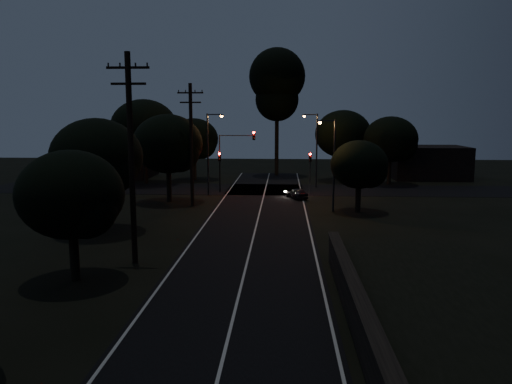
{
  "coord_description": "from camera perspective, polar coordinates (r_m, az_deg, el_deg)",
  "views": [
    {
      "loc": [
        1.9,
        -10.45,
        7.81
      ],
      "look_at": [
        0.0,
        24.0,
        2.5
      ],
      "focal_mm": 35.0,
      "sensor_mm": 36.0,
      "label": 1
    }
  ],
  "objects": [
    {
      "name": "building_left",
      "position": [
        66.42,
        -16.14,
        3.56
      ],
      "size": [
        10.0,
        8.0,
        4.4
      ],
      "primitive_type": "cube",
      "color": "black",
      "rests_on": "ground"
    },
    {
      "name": "tree_far_e",
      "position": [
        58.7,
        15.34,
        5.7
      ],
      "size": [
        6.08,
        6.08,
        7.72
      ],
      "color": "black",
      "rests_on": "ground"
    },
    {
      "name": "utility_pole_far",
      "position": [
        43.25,
        -7.41,
        5.59
      ],
      "size": [
        2.2,
        0.3,
        10.5
      ],
      "color": "black",
      "rests_on": "ground"
    },
    {
      "name": "tall_pine",
      "position": [
        65.58,
        2.42,
        12.25
      ],
      "size": [
        7.21,
        7.21,
        16.39
      ],
      "color": "black",
      "rests_on": "ground"
    },
    {
      "name": "road_surface",
      "position": [
        42.34,
        0.53,
        -1.87
      ],
      "size": [
        60.0,
        70.0,
        0.03
      ],
      "color": "black",
      "rests_on": "ground"
    },
    {
      "name": "streetlight_c",
      "position": [
        40.79,
        8.69,
        3.78
      ],
      "size": [
        1.46,
        0.26,
        7.5
      ],
      "color": "black",
      "rests_on": "ground"
    },
    {
      "name": "tree_left_d",
      "position": [
        45.56,
        -9.8,
        5.27
      ],
      "size": [
        6.26,
        6.26,
        7.95
      ],
      "color": "black",
      "rests_on": "ground"
    },
    {
      "name": "retaining_wall",
      "position": [
        16.33,
        25.05,
        -18.25
      ],
      "size": [
        6.93,
        26.0,
        1.6
      ],
      "color": "black",
      "rests_on": "ground"
    },
    {
      "name": "signal_mast",
      "position": [
        50.79,
        -2.3,
        4.82
      ],
      "size": [
        3.7,
        0.35,
        6.25
      ],
      "color": "black",
      "rests_on": "ground"
    },
    {
      "name": "tree_far_ne",
      "position": [
        60.81,
        10.15,
        6.41
      ],
      "size": [
        6.69,
        6.69,
        8.46
      ],
      "color": "black",
      "rests_on": "ground"
    },
    {
      "name": "building_right",
      "position": [
        66.24,
        19.04,
        3.24
      ],
      "size": [
        9.0,
        7.0,
        4.0
      ],
      "primitive_type": "cube",
      "color": "black",
      "rests_on": "ground"
    },
    {
      "name": "streetlight_b",
      "position": [
        54.65,
        6.76,
        5.36
      ],
      "size": [
        1.66,
        0.26,
        8.0
      ],
      "color": "black",
      "rests_on": "ground"
    },
    {
      "name": "tree_right_a",
      "position": [
        41.04,
        11.94,
        2.95
      ],
      "size": [
        4.61,
        4.61,
        5.86
      ],
      "color": "black",
      "rests_on": "ground"
    },
    {
      "name": "utility_pole_mid",
      "position": [
        26.73,
        -14.08,
        4.04
      ],
      "size": [
        2.2,
        0.3,
        11.0
      ],
      "color": "black",
      "rests_on": "ground"
    },
    {
      "name": "tree_left_c",
      "position": [
        34.67,
        -17.47,
        3.61
      ],
      "size": [
        6.06,
        6.06,
        7.65
      ],
      "color": "black",
      "rests_on": "ground"
    },
    {
      "name": "car",
      "position": [
        47.34,
        4.69,
        -0.15
      ],
      "size": [
        2.27,
        3.24,
        1.02
      ],
      "primitive_type": "imported",
      "rotation": [
        0.0,
        0.0,
        3.54
      ],
      "color": "black",
      "rests_on": "ground"
    },
    {
      "name": "tree_far_w",
      "position": [
        58.45,
        -12.45,
        7.03
      ],
      "size": [
        7.57,
        7.57,
        9.65
      ],
      "color": "black",
      "rests_on": "ground"
    },
    {
      "name": "streetlight_a",
      "position": [
        49.09,
        -5.31,
        5.0
      ],
      "size": [
        1.66,
        0.26,
        8.0
      ],
      "color": "black",
      "rests_on": "ground"
    },
    {
      "name": "tree_left_b",
      "position": [
        24.67,
        -20.11,
        -0.55
      ],
      "size": [
        4.92,
        4.92,
        6.25
      ],
      "color": "black",
      "rests_on": "ground"
    },
    {
      "name": "tree_far_nw",
      "position": [
        61.35,
        -6.92,
        5.91
      ],
      "size": [
        5.91,
        5.91,
        7.48
      ],
      "color": "black",
      "rests_on": "ground"
    },
    {
      "name": "signal_right",
      "position": [
        50.76,
        6.2,
        3.07
      ],
      "size": [
        0.28,
        0.35,
        4.1
      ],
      "color": "black",
      "rests_on": "ground"
    },
    {
      "name": "signal_left",
      "position": [
        51.1,
        -4.17,
        3.14
      ],
      "size": [
        0.28,
        0.35,
        4.1
      ],
      "color": "black",
      "rests_on": "ground"
    }
  ]
}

